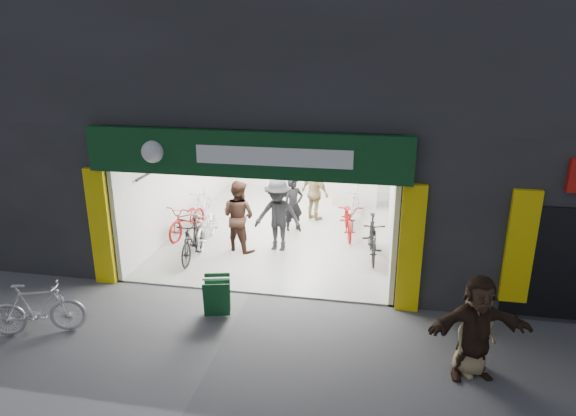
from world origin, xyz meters
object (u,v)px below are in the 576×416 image
(bike_left_front, at_px, (207,225))
(sandwich_board, at_px, (217,295))
(bike_right_front, at_px, (372,238))
(pedestrian_near, at_px, (475,330))
(parked_bike, at_px, (37,308))

(bike_left_front, xyz_separation_m, sandwich_board, (1.42, -3.49, -0.08))
(bike_right_front, xyz_separation_m, pedestrian_near, (1.73, -4.24, 0.24))
(bike_left_front, bearing_deg, sandwich_board, -73.98)
(parked_bike, distance_m, pedestrian_near, 7.60)
(bike_left_front, relative_size, pedestrian_near, 1.23)
(sandwich_board, bearing_deg, parked_bike, -171.87)
(bike_right_front, bearing_deg, bike_left_front, 172.34)
(sandwich_board, bearing_deg, bike_left_front, 97.93)
(parked_bike, bearing_deg, pedestrian_near, -108.27)
(pedestrian_near, bearing_deg, bike_right_front, 77.40)
(bike_left_front, xyz_separation_m, bike_right_front, (4.29, -0.20, 0.03))
(pedestrian_near, bearing_deg, parked_bike, 147.36)
(sandwich_board, bearing_deg, pedestrian_near, -25.82)
(bike_left_front, height_order, parked_bike, parked_bike)
(bike_left_front, xyz_separation_m, pedestrian_near, (6.02, -4.44, 0.27))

